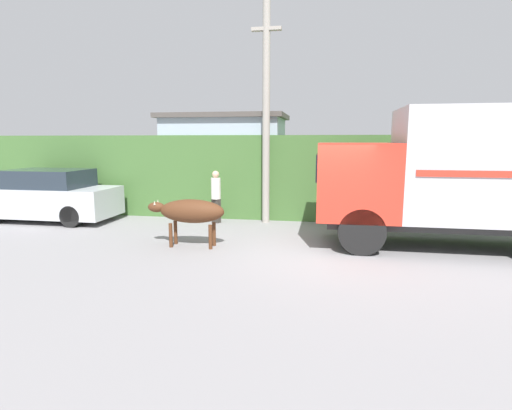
% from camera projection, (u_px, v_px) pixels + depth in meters
% --- Properties ---
extents(ground_plane, '(60.00, 60.00, 0.00)m').
position_uv_depth(ground_plane, '(315.00, 252.00, 9.38)').
color(ground_plane, gray).
extents(hillside_embankment, '(32.00, 6.02, 2.76)m').
position_uv_depth(hillside_embankment, '(321.00, 172.00, 15.50)').
color(hillside_embankment, '#426B33').
rests_on(hillside_embankment, ground_plane).
extents(building_backdrop, '(4.33, 2.70, 3.49)m').
position_uv_depth(building_backdrop, '(225.00, 164.00, 14.29)').
color(building_backdrop, '#99ADB7').
rests_on(building_backdrop, ground_plane).
extents(cargo_truck, '(6.30, 2.28, 3.34)m').
position_uv_depth(cargo_truck, '(461.00, 173.00, 9.42)').
color(cargo_truck, '#2D2D2D').
rests_on(cargo_truck, ground_plane).
extents(brown_cow, '(1.94, 0.58, 1.18)m').
position_uv_depth(brown_cow, '(190.00, 212.00, 9.74)').
color(brown_cow, '#512D19').
rests_on(brown_cow, ground_plane).
extents(parked_suv, '(4.50, 1.79, 1.67)m').
position_uv_depth(parked_suv, '(47.00, 196.00, 12.91)').
color(parked_suv, silver).
rests_on(parked_suv, ground_plane).
extents(pedestrian_on_hill, '(0.40, 0.40, 1.65)m').
position_uv_depth(pedestrian_on_hill, '(216.00, 194.00, 12.57)').
color(pedestrian_on_hill, '#38332D').
rests_on(pedestrian_on_hill, ground_plane).
extents(utility_pole, '(0.90, 0.23, 6.66)m').
position_uv_depth(utility_pole, '(266.00, 112.00, 12.23)').
color(utility_pole, '#9E998E').
rests_on(utility_pole, ground_plane).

